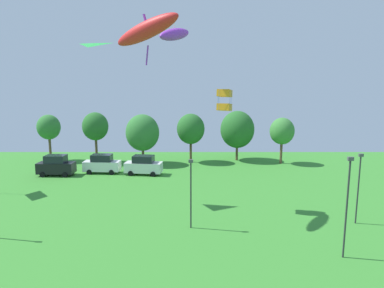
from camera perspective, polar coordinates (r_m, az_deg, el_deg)
kite_flying_2 at (r=30.61m, az=5.65°, el=7.28°), size 1.48×1.51×1.96m
kite_flying_4 at (r=33.04m, az=-16.68°, el=13.66°), size 2.76×2.10×0.58m
kite_flying_7 at (r=29.47m, az=-2.65°, el=17.79°), size 3.00×4.38×1.80m
kite_flying_8 at (r=11.44m, az=-7.35°, el=18.30°), size 2.46×1.74×1.69m
parked_car_leftmost at (r=46.49m, az=-21.49°, el=-3.34°), size 4.53×2.14×2.60m
parked_car_second_from_left at (r=45.88m, az=-14.56°, el=-3.22°), size 4.73×2.12×2.46m
parked_car_third_from_left at (r=44.07m, az=-7.88°, el=-3.52°), size 4.85×2.49×2.46m
light_post_1 at (r=24.41m, az=24.64°, el=-8.86°), size 0.36×0.20×6.78m
light_post_2 at (r=27.01m, az=0.01°, el=-7.58°), size 0.36×0.20×5.56m
light_post_3 at (r=30.93m, az=26.21°, el=-6.08°), size 0.36×0.20×5.85m
treeline_tree_0 at (r=55.31m, az=-22.57°, el=2.59°), size 3.39×3.39×6.99m
treeline_tree_1 at (r=51.83m, az=-15.60°, el=2.83°), size 3.74×3.74×7.43m
treeline_tree_2 at (r=49.43m, az=-8.04°, el=1.88°), size 4.78×4.78×7.22m
treeline_tree_3 at (r=50.15m, az=-0.00°, el=2.52°), size 4.07×4.07×7.21m
treeline_tree_4 at (r=51.96m, az=7.77°, el=2.40°), size 5.09×5.09×7.51m
treeline_tree_5 at (r=50.95m, az=14.99°, el=2.06°), size 3.52×3.52×6.70m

